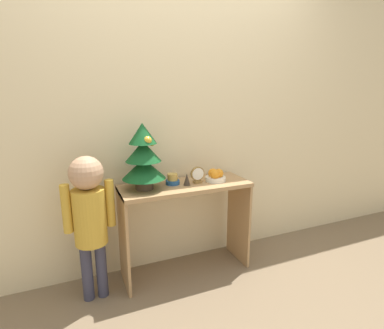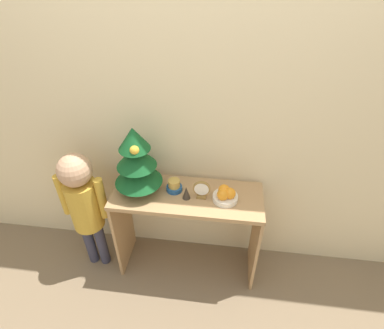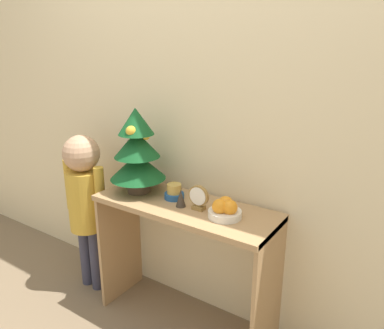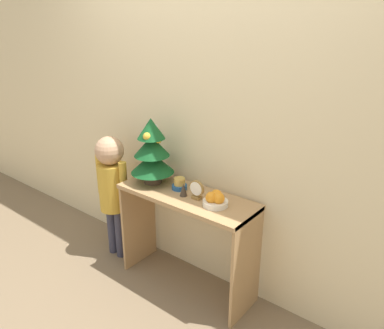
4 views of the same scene
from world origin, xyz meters
TOP-DOWN VIEW (x-y plane):
  - back_wall at (0.00, 0.42)m, footprint 7.00×0.05m
  - console_table at (0.00, 0.19)m, footprint 1.00×0.37m
  - mini_tree at (-0.32, 0.19)m, footprint 0.31×0.31m
  - fruit_bowl at (0.25, 0.17)m, footprint 0.16×0.16m
  - singing_bowl at (-0.09, 0.22)m, footprint 0.11×0.11m
  - desk_clock at (0.10, 0.17)m, footprint 0.11×0.04m
  - figurine at (-0.00, 0.16)m, footprint 0.05×0.05m
  - child_figure at (-0.71, 0.13)m, footprint 0.33×0.22m

SIDE VIEW (x-z plane):
  - console_table at x=0.00m, z-range 0.19..0.92m
  - child_figure at x=-0.71m, z-range 0.14..1.17m
  - singing_bowl at x=-0.09m, z-range 0.73..0.81m
  - fruit_bowl at x=0.25m, z-range 0.73..0.83m
  - figurine at x=0.00m, z-range 0.74..0.83m
  - desk_clock at x=0.10m, z-range 0.73..0.86m
  - mini_tree at x=-0.32m, z-range 0.74..1.21m
  - back_wall at x=0.00m, z-range 0.00..2.50m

